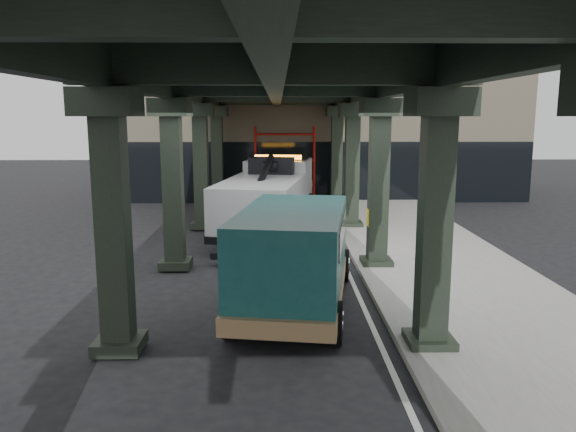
{
  "coord_description": "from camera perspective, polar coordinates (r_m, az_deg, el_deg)",
  "views": [
    {
      "loc": [
        -0.32,
        -14.27,
        4.5
      ],
      "look_at": [
        -0.06,
        1.47,
        1.7
      ],
      "focal_mm": 35.0,
      "sensor_mm": 36.0,
      "label": 1
    }
  ],
  "objects": [
    {
      "name": "towed_van",
      "position": [
        13.07,
        0.66,
        -3.99
      ],
      "size": [
        3.19,
        6.33,
        2.46
      ],
      "rotation": [
        0.0,
        0.0,
        -0.15
      ],
      "color": "#134646",
      "rests_on": "ground"
    },
    {
      "name": "lane_stripe",
      "position": [
        17.0,
        5.93,
        -5.3
      ],
      "size": [
        0.12,
        38.0,
        0.01
      ],
      "primitive_type": "cube",
      "color": "silver",
      "rests_on": "ground"
    },
    {
      "name": "sidewalk",
      "position": [
        17.54,
        15.09,
        -4.88
      ],
      "size": [
        5.0,
        40.0,
        0.15
      ],
      "primitive_type": "cube",
      "color": "gray",
      "rests_on": "ground"
    },
    {
      "name": "scaffolding",
      "position": [
        29.01,
        -0.32,
        5.36
      ],
      "size": [
        3.08,
        0.88,
        4.0
      ],
      "color": "#B7150E",
      "rests_on": "ground"
    },
    {
      "name": "building",
      "position": [
        34.35,
        2.95,
        9.24
      ],
      "size": [
        22.0,
        10.0,
        8.0
      ],
      "primitive_type": "cube",
      "color": "#C6B793",
      "rests_on": "ground"
    },
    {
      "name": "viaduct",
      "position": [
        16.3,
        -1.27,
        13.47
      ],
      "size": [
        7.4,
        32.0,
        6.4
      ],
      "color": "black",
      "rests_on": "ground"
    },
    {
      "name": "ground",
      "position": [
        14.96,
        0.32,
        -7.41
      ],
      "size": [
        90.0,
        90.0,
        0.0
      ],
      "primitive_type": "plane",
      "color": "black",
      "rests_on": "ground"
    },
    {
      "name": "tow_truck",
      "position": [
        22.04,
        -1.84,
        2.21
      ],
      "size": [
        3.9,
        9.52,
        3.04
      ],
      "rotation": [
        0.0,
        0.0,
        -0.16
      ],
      "color": "black",
      "rests_on": "ground"
    }
  ]
}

